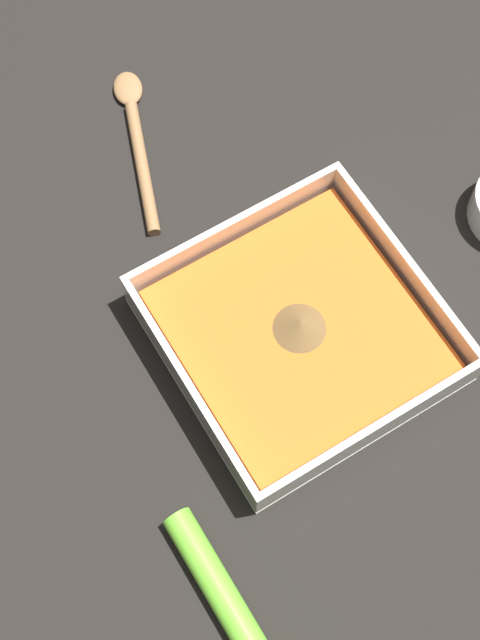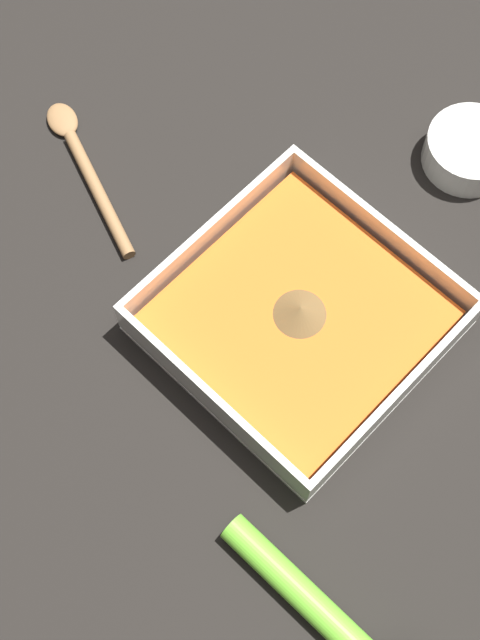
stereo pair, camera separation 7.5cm
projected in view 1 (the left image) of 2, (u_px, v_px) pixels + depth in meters
The scene contains 3 objects.
ground_plane at pixel (305, 376), 0.76m from camera, with size 4.00×4.00×0.00m, color black.
square_dish at pixel (299, 333), 0.76m from camera, with size 0.22×0.22×0.05m.
wooden_spoon at pixel (137, 138), 0.85m from camera, with size 0.08×0.18×0.01m.
Camera 1 is at (-0.18, -0.18, 0.72)m, focal length 50.00 mm.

